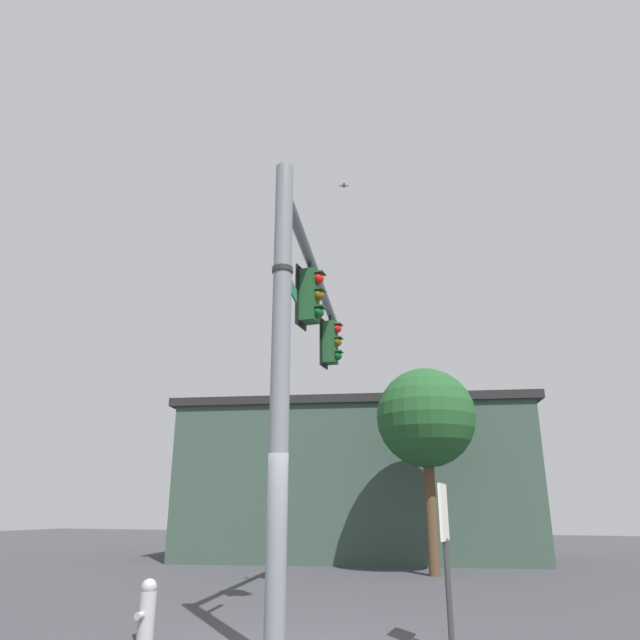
{
  "coord_description": "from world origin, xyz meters",
  "views": [
    {
      "loc": [
        7.3,
        3.2,
        1.79
      ],
      "look_at": [
        -3.94,
        -0.81,
        5.7
      ],
      "focal_mm": 32.37,
      "sensor_mm": 36.0,
      "label": 1
    }
  ],
  "objects_px": {
    "bird_flying": "(344,185)",
    "traffic_light_mid_inner": "(331,342)",
    "traffic_light_nearest_pole": "(310,296)",
    "historical_marker": "(445,538)",
    "street_name_sign": "(286,278)",
    "fire_hydrant": "(147,609)"
  },
  "relations": [
    {
      "from": "traffic_light_nearest_pole",
      "to": "traffic_light_mid_inner",
      "type": "bearing_deg",
      "value": -168.41
    },
    {
      "from": "traffic_light_nearest_pole",
      "to": "street_name_sign",
      "type": "xyz_separation_m",
      "value": [
        2.19,
        0.43,
        -0.52
      ]
    },
    {
      "from": "traffic_light_nearest_pole",
      "to": "traffic_light_mid_inner",
      "type": "distance_m",
      "value": 3.31
    },
    {
      "from": "traffic_light_mid_inner",
      "to": "street_name_sign",
      "type": "distance_m",
      "value": 5.56
    },
    {
      "from": "traffic_light_nearest_pole",
      "to": "historical_marker",
      "type": "distance_m",
      "value": 5.09
    },
    {
      "from": "traffic_light_nearest_pole",
      "to": "bird_flying",
      "type": "bearing_deg",
      "value": 161.52
    },
    {
      "from": "traffic_light_mid_inner",
      "to": "fire_hydrant",
      "type": "xyz_separation_m",
      "value": [
        5.22,
        -1.07,
        -5.29
      ]
    },
    {
      "from": "fire_hydrant",
      "to": "traffic_light_nearest_pole",
      "type": "bearing_deg",
      "value": 138.73
    },
    {
      "from": "traffic_light_nearest_pole",
      "to": "historical_marker",
      "type": "xyz_separation_m",
      "value": [
        1.17,
        2.46,
        -4.3
      ]
    },
    {
      "from": "fire_hydrant",
      "to": "traffic_light_mid_inner",
      "type": "bearing_deg",
      "value": 168.4
    },
    {
      "from": "bird_flying",
      "to": "traffic_light_mid_inner",
      "type": "bearing_deg",
      "value": -153.87
    },
    {
      "from": "traffic_light_mid_inner",
      "to": "street_name_sign",
      "type": "xyz_separation_m",
      "value": [
        5.43,
        1.09,
        -0.52
      ]
    },
    {
      "from": "fire_hydrant",
      "to": "historical_marker",
      "type": "bearing_deg",
      "value": 100.85
    },
    {
      "from": "traffic_light_nearest_pole",
      "to": "street_name_sign",
      "type": "height_order",
      "value": "traffic_light_nearest_pole"
    },
    {
      "from": "traffic_light_mid_inner",
      "to": "historical_marker",
      "type": "height_order",
      "value": "traffic_light_mid_inner"
    },
    {
      "from": "traffic_light_mid_inner",
      "to": "fire_hydrant",
      "type": "relative_size",
      "value": 1.59
    },
    {
      "from": "traffic_light_mid_inner",
      "to": "street_name_sign",
      "type": "bearing_deg",
      "value": 11.37
    },
    {
      "from": "traffic_light_nearest_pole",
      "to": "traffic_light_mid_inner",
      "type": "relative_size",
      "value": 1.0
    },
    {
      "from": "historical_marker",
      "to": "fire_hydrant",
      "type": "bearing_deg",
      "value": -79.15
    },
    {
      "from": "bird_flying",
      "to": "fire_hydrant",
      "type": "bearing_deg",
      "value": -34.25
    },
    {
      "from": "traffic_light_nearest_pole",
      "to": "fire_hydrant",
      "type": "xyz_separation_m",
      "value": [
        1.98,
        -1.74,
        -5.29
      ]
    },
    {
      "from": "street_name_sign",
      "to": "bird_flying",
      "type": "height_order",
      "value": "bird_flying"
    }
  ]
}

